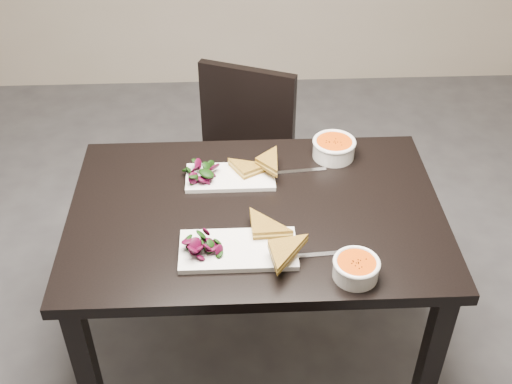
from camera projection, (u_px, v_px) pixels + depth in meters
table at (256, 232)px, 2.11m from camera, size 1.20×0.80×0.75m
chair_far at (239, 157)px, 2.73m from camera, size 0.55×0.55×0.85m
plate_near at (238, 250)px, 1.88m from camera, size 0.35×0.17×0.02m
sandwich_near at (260, 237)px, 1.87m from camera, size 0.18×0.14×0.06m
salad_near at (204, 243)px, 1.86m from camera, size 0.11×0.10×0.05m
soup_bowl_near at (356, 268)px, 1.79m from camera, size 0.13×0.13×0.06m
cutlery_near at (309, 255)px, 1.87m from camera, size 0.18×0.03×0.00m
plate_far at (230, 177)px, 2.17m from camera, size 0.30×0.15×0.02m
sandwich_far at (250, 172)px, 2.14m from camera, size 0.19×0.17×0.05m
salad_far at (201, 171)px, 2.14m from camera, size 0.09×0.08×0.04m
soup_bowl_far at (334, 147)px, 2.25m from camera, size 0.15×0.15×0.07m
cutlery_far at (301, 171)px, 2.20m from camera, size 0.18×0.03×0.00m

